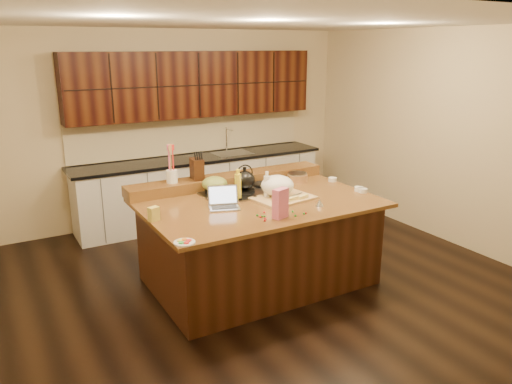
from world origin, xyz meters
TOP-DOWN VIEW (x-y plane):
  - room at (0.00, 0.00)m, footprint 5.52×5.02m
  - island at (0.00, 0.00)m, footprint 2.40×1.60m
  - back_ledge at (0.00, 0.70)m, footprint 2.40×0.30m
  - cooktop at (0.00, 0.30)m, footprint 0.92×0.52m
  - back_counter at (0.30, 2.23)m, footprint 3.70×0.66m
  - kettle at (0.00, 0.30)m, footprint 0.28×0.28m
  - green_bowl at (-0.30, 0.43)m, footprint 0.33×0.33m
  - laptop at (-0.41, -0.02)m, footprint 0.36×0.32m
  - oil_bottle at (-0.16, 0.16)m, footprint 0.08×0.08m
  - vinegar_bottle at (0.10, 0.00)m, footprint 0.06×0.06m
  - wooden_tray at (0.23, -0.04)m, footprint 0.66×0.53m
  - ramekin_a at (1.15, -0.31)m, footprint 0.12×0.12m
  - ramekin_b at (1.15, -0.25)m, footprint 0.11×0.11m
  - ramekin_c at (1.15, 0.23)m, footprint 0.12×0.12m
  - strainer_bowl at (0.78, 0.42)m, footprint 0.30×0.30m
  - kitchen_timer at (0.44, -0.46)m, footprint 0.09×0.09m
  - pink_bag at (-0.09, -0.57)m, footprint 0.17×0.13m
  - candy_plate at (-1.11, -0.71)m, footprint 0.24×0.24m
  - package_box at (-1.15, -0.06)m, footprint 0.11×0.09m
  - utensil_crock at (-0.68, 0.70)m, footprint 0.13×0.13m
  - knife_block at (-0.39, 0.70)m, footprint 0.14×0.20m
  - gumdrop_0 at (-0.07, -0.41)m, footprint 0.02×0.02m
  - gumdrop_1 at (-0.23, -0.47)m, footprint 0.02×0.02m
  - gumdrop_2 at (-0.14, -0.58)m, footprint 0.02×0.02m
  - gumdrop_3 at (-0.26, -0.42)m, footprint 0.02×0.02m
  - gumdrop_4 at (-0.27, -0.59)m, footprint 0.02×0.02m
  - gumdrop_5 at (-0.21, -0.48)m, footprint 0.02×0.02m
  - gumdrop_6 at (-0.15, -0.38)m, footprint 0.02×0.02m
  - gumdrop_7 at (0.16, -0.60)m, footprint 0.02×0.02m
  - gumdrop_8 at (-0.14, -0.53)m, footprint 0.02×0.02m
  - gumdrop_9 at (0.05, -0.61)m, footprint 0.02×0.02m
  - gumdrop_10 at (-0.25, -0.48)m, footprint 0.02×0.02m
  - gumdrop_11 at (0.11, -0.39)m, footprint 0.02×0.02m
  - gumdrop_12 at (0.18, -0.60)m, footprint 0.02×0.02m
  - gumdrop_13 at (0.10, -0.50)m, footprint 0.02×0.02m
  - gumdrop_14 at (-0.24, -0.55)m, footprint 0.02×0.02m

SIDE VIEW (x-z plane):
  - island at x=0.00m, z-range 0.00..0.92m
  - candy_plate at x=-1.11m, z-range 0.92..0.93m
  - gumdrop_0 at x=-0.07m, z-range 0.92..0.94m
  - gumdrop_1 at x=-0.23m, z-range 0.92..0.94m
  - gumdrop_2 at x=-0.14m, z-range 0.92..0.94m
  - gumdrop_3 at x=-0.26m, z-range 0.92..0.94m
  - gumdrop_4 at x=-0.27m, z-range 0.92..0.94m
  - gumdrop_5 at x=-0.21m, z-range 0.92..0.94m
  - gumdrop_6 at x=-0.15m, z-range 0.92..0.94m
  - gumdrop_7 at x=0.16m, z-range 0.92..0.94m
  - gumdrop_8 at x=-0.14m, z-range 0.92..0.94m
  - gumdrop_9 at x=0.05m, z-range 0.92..0.94m
  - gumdrop_10 at x=-0.25m, z-range 0.92..0.94m
  - gumdrop_11 at x=0.11m, z-range 0.92..0.94m
  - gumdrop_12 at x=0.18m, z-range 0.92..0.94m
  - gumdrop_13 at x=0.10m, z-range 0.92..0.94m
  - gumdrop_14 at x=-0.24m, z-range 0.92..0.94m
  - cooktop at x=0.00m, z-range 0.91..0.96m
  - ramekin_a at x=1.15m, z-range 0.92..0.96m
  - ramekin_b at x=1.15m, z-range 0.92..0.96m
  - ramekin_c at x=1.15m, z-range 0.92..0.96m
  - kitchen_timer at x=0.44m, z-range 0.92..0.99m
  - strainer_bowl at x=0.78m, z-range 0.92..1.01m
  - laptop at x=-0.41m, z-range 0.87..1.08m
  - back_ledge at x=0.00m, z-range 0.92..1.04m
  - back_counter at x=0.30m, z-range -0.22..2.18m
  - package_box at x=-1.15m, z-range 0.92..1.05m
  - wooden_tray at x=0.23m, z-range 0.91..1.15m
  - green_bowl at x=-0.30m, z-range 0.97..1.12m
  - vinegar_bottle at x=0.10m, z-range 0.92..1.17m
  - oil_bottle at x=-0.16m, z-range 0.92..1.19m
  - pink_bag at x=-0.09m, z-range 0.92..1.20m
  - kettle at x=0.00m, z-range 0.97..1.17m
  - utensil_crock at x=-0.68m, z-range 1.04..1.18m
  - knife_block at x=-0.39m, z-range 1.04..1.27m
  - room at x=0.00m, z-range -0.01..2.71m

